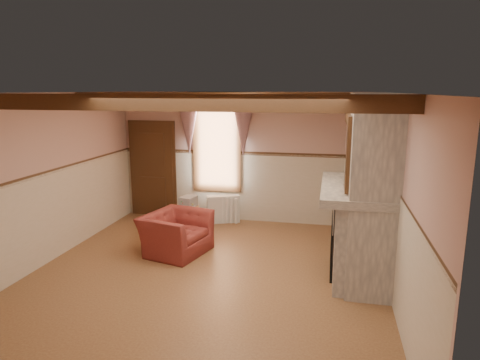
% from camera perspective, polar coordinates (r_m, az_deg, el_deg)
% --- Properties ---
extents(floor, '(5.50, 6.00, 0.01)m').
position_cam_1_polar(floor, '(6.87, -4.63, -12.56)').
color(floor, brown).
rests_on(floor, ground).
extents(ceiling, '(5.50, 6.00, 0.01)m').
position_cam_1_polar(ceiling, '(6.25, -5.07, 11.49)').
color(ceiling, silver).
rests_on(ceiling, wall_back).
extents(wall_back, '(5.50, 0.02, 2.80)m').
position_cam_1_polar(wall_back, '(9.27, 0.56, 3.00)').
color(wall_back, tan).
rests_on(wall_back, floor).
extents(wall_front, '(5.50, 0.02, 2.80)m').
position_cam_1_polar(wall_front, '(3.79, -18.41, -11.17)').
color(wall_front, tan).
rests_on(wall_front, floor).
extents(wall_left, '(0.02, 6.00, 2.80)m').
position_cam_1_polar(wall_left, '(7.67, -24.90, -0.03)').
color(wall_left, tan).
rests_on(wall_left, floor).
extents(wall_right, '(0.02, 6.00, 2.80)m').
position_cam_1_polar(wall_right, '(6.21, 20.23, -2.25)').
color(wall_right, tan).
rests_on(wall_right, floor).
extents(wainscot, '(5.50, 6.00, 1.50)m').
position_cam_1_polar(wainscot, '(6.59, -4.74, -6.62)').
color(wainscot, beige).
rests_on(wainscot, floor).
extents(chair_rail, '(5.50, 6.00, 0.08)m').
position_cam_1_polar(chair_rail, '(6.39, -4.86, -0.24)').
color(chair_rail, black).
rests_on(chair_rail, wainscot).
extents(firebox, '(0.20, 0.95, 0.90)m').
position_cam_1_polar(firebox, '(7.00, 12.85, -8.37)').
color(firebox, black).
rests_on(firebox, floor).
extents(armchair, '(1.21, 1.31, 0.72)m').
position_cam_1_polar(armchair, '(7.69, -8.53, -7.05)').
color(armchair, maroon).
rests_on(armchair, floor).
extents(side_table, '(0.60, 0.60, 0.55)m').
position_cam_1_polar(side_table, '(8.72, -7.07, -5.27)').
color(side_table, brown).
rests_on(side_table, floor).
extents(book_stack, '(0.33, 0.37, 0.20)m').
position_cam_1_polar(book_stack, '(8.64, -6.90, -2.86)').
color(book_stack, '#B7AD8C').
rests_on(book_stack, side_table).
extents(radiator, '(0.72, 0.43, 0.60)m').
position_cam_1_polar(radiator, '(9.31, -2.25, -3.91)').
color(radiator, silver).
rests_on(radiator, floor).
extents(bowl, '(0.32, 0.32, 0.08)m').
position_cam_1_polar(bowl, '(6.82, 15.29, -0.20)').
color(bowl, brown).
rests_on(bowl, mantel).
extents(mantel_clock, '(0.14, 0.24, 0.20)m').
position_cam_1_polar(mantel_clock, '(7.23, 15.15, 0.97)').
color(mantel_clock, black).
rests_on(mantel_clock, mantel).
extents(oil_lamp, '(0.11, 0.11, 0.28)m').
position_cam_1_polar(oil_lamp, '(7.04, 15.24, 1.01)').
color(oil_lamp, '#D68B3C').
rests_on(oil_lamp, mantel).
extents(candle_red, '(0.06, 0.06, 0.16)m').
position_cam_1_polar(candle_red, '(5.94, 15.73, -1.59)').
color(candle_red, maroon).
rests_on(candle_red, mantel).
extents(jar_yellow, '(0.06, 0.06, 0.12)m').
position_cam_1_polar(jar_yellow, '(6.34, 15.52, -0.94)').
color(jar_yellow, gold).
rests_on(jar_yellow, mantel).
extents(fireplace, '(0.85, 2.00, 2.80)m').
position_cam_1_polar(fireplace, '(6.76, 16.82, -0.92)').
color(fireplace, gray).
rests_on(fireplace, floor).
extents(mantel, '(1.05, 2.05, 0.12)m').
position_cam_1_polar(mantel, '(6.75, 15.28, -1.18)').
color(mantel, gray).
rests_on(mantel, fireplace).
extents(overmantel_mirror, '(0.06, 1.44, 1.04)m').
position_cam_1_polar(overmantel_mirror, '(6.64, 13.97, 4.02)').
color(overmantel_mirror, silver).
rests_on(overmantel_mirror, fireplace).
extents(door, '(1.10, 0.10, 2.10)m').
position_cam_1_polar(door, '(9.91, -11.50, 1.28)').
color(door, black).
rests_on(door, floor).
extents(window, '(1.06, 0.08, 2.02)m').
position_cam_1_polar(window, '(9.35, -3.10, 4.60)').
color(window, white).
rests_on(window, wall_back).
extents(window_drapes, '(1.30, 0.14, 1.40)m').
position_cam_1_polar(window_drapes, '(9.20, -3.29, 8.23)').
color(window_drapes, gray).
rests_on(window_drapes, wall_back).
extents(ceiling_beam_front, '(5.50, 0.18, 0.20)m').
position_cam_1_polar(ceiling_beam_front, '(5.12, -9.07, 10.17)').
color(ceiling_beam_front, black).
rests_on(ceiling_beam_front, ceiling).
extents(ceiling_beam_back, '(5.50, 0.18, 0.20)m').
position_cam_1_polar(ceiling_beam_back, '(7.41, -2.28, 10.82)').
color(ceiling_beam_back, black).
rests_on(ceiling_beam_back, ceiling).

